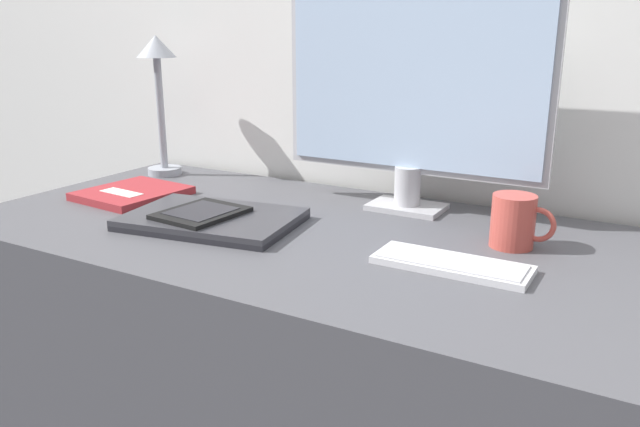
{
  "coord_description": "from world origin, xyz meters",
  "views": [
    {
      "loc": [
        0.57,
        -0.85,
        1.14
      ],
      "look_at": [
        0.02,
        0.12,
        0.82
      ],
      "focal_mm": 35.0,
      "sensor_mm": 36.0,
      "label": 1
    }
  ],
  "objects_px": {
    "coffee_mug": "(514,221)",
    "monitor": "(412,95)",
    "ereader": "(201,213)",
    "notebook": "(132,193)",
    "desk_lamp": "(158,79)",
    "keyboard": "(452,264)",
    "laptop": "(212,219)"
  },
  "relations": [
    {
      "from": "desk_lamp",
      "to": "ereader",
      "type": "bearing_deg",
      "value": -38.63
    },
    {
      "from": "laptop",
      "to": "coffee_mug",
      "type": "distance_m",
      "value": 0.6
    },
    {
      "from": "monitor",
      "to": "keyboard",
      "type": "xyz_separation_m",
      "value": [
        0.2,
        -0.3,
        -0.25
      ]
    },
    {
      "from": "keyboard",
      "to": "notebook",
      "type": "height_order",
      "value": "notebook"
    },
    {
      "from": "desk_lamp",
      "to": "coffee_mug",
      "type": "distance_m",
      "value": 1.02
    },
    {
      "from": "keyboard",
      "to": "laptop",
      "type": "relative_size",
      "value": 0.7
    },
    {
      "from": "monitor",
      "to": "notebook",
      "type": "height_order",
      "value": "monitor"
    },
    {
      "from": "laptop",
      "to": "ereader",
      "type": "relative_size",
      "value": 2.1
    },
    {
      "from": "keyboard",
      "to": "laptop",
      "type": "bearing_deg",
      "value": -179.11
    },
    {
      "from": "keyboard",
      "to": "desk_lamp",
      "type": "height_order",
      "value": "desk_lamp"
    },
    {
      "from": "ereader",
      "to": "coffee_mug",
      "type": "xyz_separation_m",
      "value": [
        0.59,
        0.19,
        0.02
      ]
    },
    {
      "from": "monitor",
      "to": "laptop",
      "type": "distance_m",
      "value": 0.5
    },
    {
      "from": "keyboard",
      "to": "coffee_mug",
      "type": "distance_m",
      "value": 0.18
    },
    {
      "from": "monitor",
      "to": "laptop",
      "type": "height_order",
      "value": "monitor"
    },
    {
      "from": "monitor",
      "to": "laptop",
      "type": "relative_size",
      "value": 1.59
    },
    {
      "from": "keyboard",
      "to": "laptop",
      "type": "xyz_separation_m",
      "value": [
        -0.51,
        -0.01,
        0.0
      ]
    },
    {
      "from": "desk_lamp",
      "to": "coffee_mug",
      "type": "xyz_separation_m",
      "value": [
        0.99,
        -0.13,
        -0.21
      ]
    },
    {
      "from": "ereader",
      "to": "notebook",
      "type": "distance_m",
      "value": 0.31
    },
    {
      "from": "coffee_mug",
      "to": "monitor",
      "type": "bearing_deg",
      "value": 152.36
    },
    {
      "from": "desk_lamp",
      "to": "notebook",
      "type": "relative_size",
      "value": 1.56
    },
    {
      "from": "ereader",
      "to": "desk_lamp",
      "type": "height_order",
      "value": "desk_lamp"
    },
    {
      "from": "laptop",
      "to": "notebook",
      "type": "relative_size",
      "value": 1.56
    },
    {
      "from": "laptop",
      "to": "desk_lamp",
      "type": "xyz_separation_m",
      "value": [
        -0.41,
        0.3,
        0.25
      ]
    },
    {
      "from": "keyboard",
      "to": "coffee_mug",
      "type": "height_order",
      "value": "coffee_mug"
    },
    {
      "from": "ereader",
      "to": "notebook",
      "type": "bearing_deg",
      "value": 161.98
    },
    {
      "from": "keyboard",
      "to": "coffee_mug",
      "type": "bearing_deg",
      "value": 68.23
    },
    {
      "from": "ereader",
      "to": "desk_lamp",
      "type": "distance_m",
      "value": 0.56
    },
    {
      "from": "keyboard",
      "to": "desk_lamp",
      "type": "xyz_separation_m",
      "value": [
        -0.92,
        0.29,
        0.25
      ]
    },
    {
      "from": "monitor",
      "to": "notebook",
      "type": "distance_m",
      "value": 0.7
    },
    {
      "from": "monitor",
      "to": "ereader",
      "type": "distance_m",
      "value": 0.51
    },
    {
      "from": "keyboard",
      "to": "notebook",
      "type": "distance_m",
      "value": 0.82
    },
    {
      "from": "notebook",
      "to": "coffee_mug",
      "type": "bearing_deg",
      "value": 5.78
    }
  ]
}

